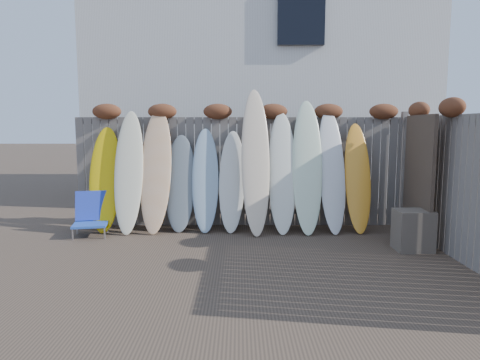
{
  "coord_description": "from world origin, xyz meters",
  "views": [
    {
      "loc": [
        -0.02,
        -5.44,
        1.84
      ],
      "look_at": [
        0.0,
        1.2,
        1.0
      ],
      "focal_mm": 32.0,
      "sensor_mm": 36.0,
      "label": 1
    }
  ],
  "objects_px": {
    "wooden_crate": "(413,230)",
    "surfboard_0": "(105,179)",
    "beach_chair": "(91,215)",
    "lattice_panel": "(418,179)"
  },
  "relations": [
    {
      "from": "wooden_crate",
      "to": "surfboard_0",
      "type": "bearing_deg",
      "value": 165.75
    },
    {
      "from": "wooden_crate",
      "to": "surfboard_0",
      "type": "xyz_separation_m",
      "value": [
        -4.95,
        1.26,
        0.61
      ]
    },
    {
      "from": "beach_chair",
      "to": "surfboard_0",
      "type": "xyz_separation_m",
      "value": [
        0.16,
        0.32,
        0.58
      ]
    },
    {
      "from": "wooden_crate",
      "to": "beach_chair",
      "type": "bearing_deg",
      "value": 169.6
    },
    {
      "from": "lattice_panel",
      "to": "surfboard_0",
      "type": "bearing_deg",
      "value": 177.17
    },
    {
      "from": "wooden_crate",
      "to": "lattice_panel",
      "type": "bearing_deg",
      "value": 63.78
    },
    {
      "from": "beach_chair",
      "to": "lattice_panel",
      "type": "bearing_deg",
      "value": -4.78
    },
    {
      "from": "wooden_crate",
      "to": "lattice_panel",
      "type": "xyz_separation_m",
      "value": [
        0.24,
        0.49,
        0.7
      ]
    },
    {
      "from": "lattice_panel",
      "to": "surfboard_0",
      "type": "xyz_separation_m",
      "value": [
        -5.19,
        0.77,
        -0.09
      ]
    },
    {
      "from": "beach_chair",
      "to": "surfboard_0",
      "type": "distance_m",
      "value": 0.68
    }
  ]
}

